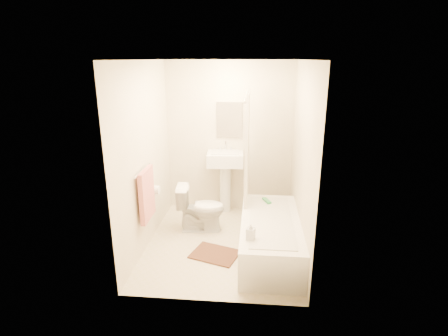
# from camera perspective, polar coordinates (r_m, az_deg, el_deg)

# --- Properties ---
(floor) EXTENTS (2.40, 2.40, 0.00)m
(floor) POSITION_cam_1_polar(r_m,az_deg,el_deg) (4.89, -0.27, -12.15)
(floor) COLOR beige
(floor) RESTS_ON ground
(ceiling) EXTENTS (2.40, 2.40, 0.00)m
(ceiling) POSITION_cam_1_polar(r_m,az_deg,el_deg) (4.25, -0.32, 17.26)
(ceiling) COLOR white
(ceiling) RESTS_ON ground
(wall_back) EXTENTS (2.00, 0.02, 2.40)m
(wall_back) POSITION_cam_1_polar(r_m,az_deg,el_deg) (5.58, 0.90, 4.88)
(wall_back) COLOR beige
(wall_back) RESTS_ON ground
(wall_left) EXTENTS (0.02, 2.40, 2.40)m
(wall_left) POSITION_cam_1_polar(r_m,az_deg,el_deg) (4.62, -12.74, 1.78)
(wall_left) COLOR beige
(wall_left) RESTS_ON ground
(wall_right) EXTENTS (0.02, 2.40, 2.40)m
(wall_right) POSITION_cam_1_polar(r_m,az_deg,el_deg) (4.44, 12.66, 1.14)
(wall_right) COLOR beige
(wall_right) RESTS_ON ground
(mirror) EXTENTS (0.40, 0.03, 0.55)m
(mirror) POSITION_cam_1_polar(r_m,az_deg,el_deg) (5.50, 0.89, 7.89)
(mirror) COLOR white
(mirror) RESTS_ON wall_back
(curtain_rod) EXTENTS (0.03, 1.70, 0.03)m
(curtain_rod) POSITION_cam_1_polar(r_m,az_deg,el_deg) (4.35, 3.84, 11.95)
(curtain_rod) COLOR silver
(curtain_rod) RESTS_ON wall_back
(shower_curtain) EXTENTS (0.04, 0.80, 1.55)m
(shower_curtain) POSITION_cam_1_polar(r_m,az_deg,el_deg) (4.88, 3.79, 3.25)
(shower_curtain) COLOR silver
(shower_curtain) RESTS_ON curtain_rod
(towel_bar) EXTENTS (0.02, 0.60, 0.02)m
(towel_bar) POSITION_cam_1_polar(r_m,az_deg,el_deg) (4.41, -13.13, -0.36)
(towel_bar) COLOR silver
(towel_bar) RESTS_ON wall_left
(towel) EXTENTS (0.06, 0.45, 0.66)m
(towel) POSITION_cam_1_polar(r_m,az_deg,el_deg) (4.51, -12.49, -4.25)
(towel) COLOR #CC7266
(towel) RESTS_ON towel_bar
(toilet_paper) EXTENTS (0.11, 0.12, 0.12)m
(toilet_paper) POSITION_cam_1_polar(r_m,az_deg,el_deg) (4.86, -11.14, -3.53)
(toilet_paper) COLOR white
(toilet_paper) RESTS_ON wall_left
(toilet) EXTENTS (0.72, 0.45, 0.68)m
(toilet) POSITION_cam_1_polar(r_m,az_deg,el_deg) (5.11, -3.81, -6.58)
(toilet) COLOR silver
(toilet) RESTS_ON floor
(sink) EXTENTS (0.59, 0.48, 1.10)m
(sink) POSITION_cam_1_polar(r_m,az_deg,el_deg) (5.63, 0.21, -1.91)
(sink) COLOR white
(sink) RESTS_ON floor
(bathtub) EXTENTS (0.74, 1.68, 0.47)m
(bathtub) POSITION_cam_1_polar(r_m,az_deg,el_deg) (4.59, 7.51, -11.07)
(bathtub) COLOR white
(bathtub) RESTS_ON floor
(bath_mat) EXTENTS (0.68, 0.59, 0.02)m
(bath_mat) POSITION_cam_1_polar(r_m,az_deg,el_deg) (4.63, -1.48, -13.87)
(bath_mat) COLOR #4B2C1D
(bath_mat) RESTS_ON floor
(soap_bottle) EXTENTS (0.11, 0.11, 0.20)m
(soap_bottle) POSITION_cam_1_polar(r_m,az_deg,el_deg) (3.97, 4.38, -10.27)
(soap_bottle) COLOR silver
(soap_bottle) RESTS_ON bathtub
(scrub_brush) EXTENTS (0.13, 0.20, 0.04)m
(scrub_brush) POSITION_cam_1_polar(r_m,az_deg,el_deg) (4.98, 6.98, -5.36)
(scrub_brush) COLOR green
(scrub_brush) RESTS_ON bathtub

